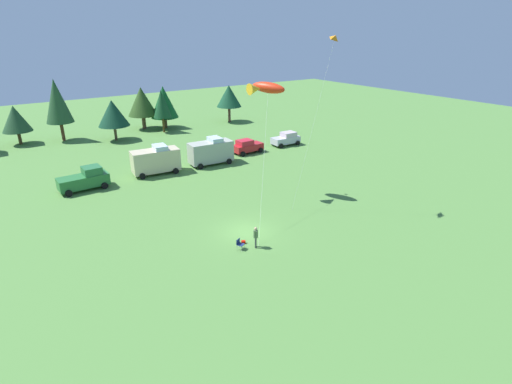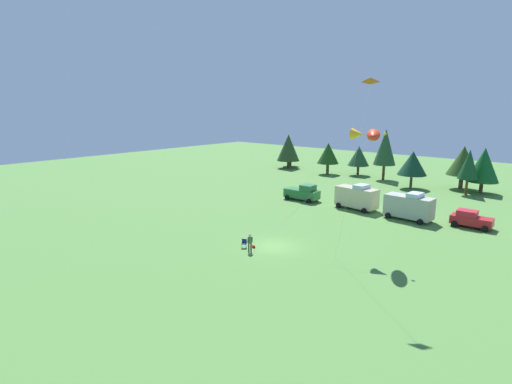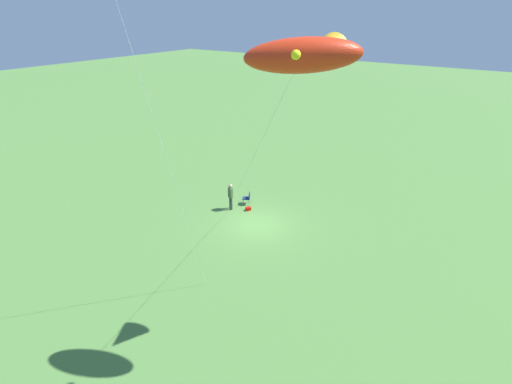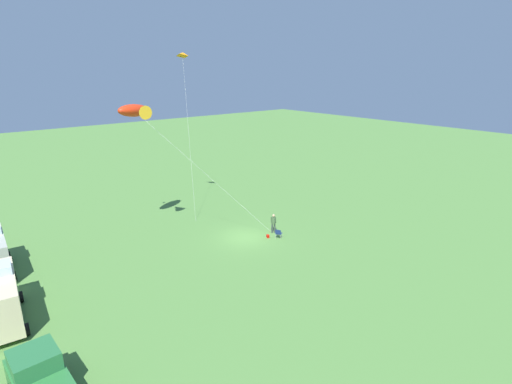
# 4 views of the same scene
# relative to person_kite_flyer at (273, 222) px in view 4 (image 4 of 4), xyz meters

# --- Properties ---
(ground_plane) EXTENTS (160.00, 160.00, 0.00)m
(ground_plane) POSITION_rel_person_kite_flyer_xyz_m (0.76, 2.56, -1.02)
(ground_plane) COLOR #4D7D39
(person_kite_flyer) EXTENTS (0.47, 0.52, 1.74)m
(person_kite_flyer) POSITION_rel_person_kite_flyer_xyz_m (0.00, 0.00, 0.00)
(person_kite_flyer) COLOR #363D3B
(person_kite_flyer) RESTS_ON ground
(folding_chair) EXTENTS (0.65, 0.65, 0.82)m
(folding_chair) POSITION_rel_person_kite_flyer_xyz_m (-1.18, 0.48, -0.53)
(folding_chair) COLOR navy
(folding_chair) RESTS_ON ground
(backpack_on_grass) EXTENTS (0.39, 0.35, 0.22)m
(backpack_on_grass) POSITION_rel_person_kite_flyer_xyz_m (-0.46, 1.06, -0.91)
(backpack_on_grass) COLOR #C11005
(backpack_on_grass) RESTS_ON ground
(kite_large_fish) EXTENTS (8.44, 10.53, 11.27)m
(kite_large_fish) POSITION_rel_person_kite_flyer_xyz_m (7.04, 8.69, 9.62)
(kite_large_fish) COLOR red
(kite_large_fish) RESTS_ON ground
(kite_delta_orange) EXTENTS (3.54, 1.77, 15.42)m
(kite_delta_orange) POSITION_rel_person_kite_flyer_xyz_m (9.68, 2.61, 14.02)
(kite_delta_orange) COLOR orange
(kite_delta_orange) RESTS_ON ground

